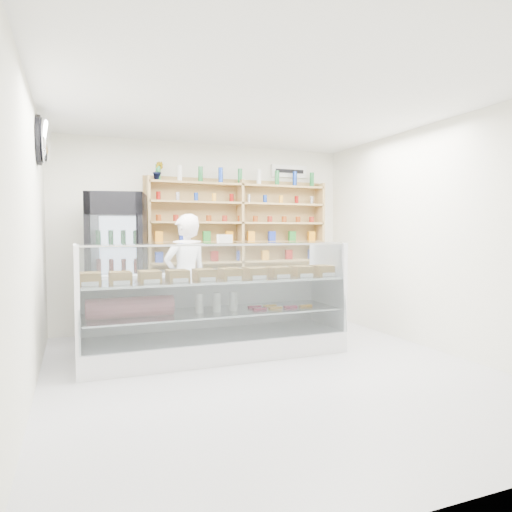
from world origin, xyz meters
name	(u,v)px	position (x,y,z in m)	size (l,w,h in m)	color
room	(271,238)	(0.00, 0.00, 1.40)	(5.00, 5.00, 5.00)	#B6B7BB
display_counter	(215,325)	(-0.37, 0.82, 0.36)	(3.07, 0.92, 1.33)	white
shop_worker	(186,279)	(-0.55, 1.51, 0.85)	(0.62, 0.40, 1.69)	white
drinks_cooler	(118,268)	(-1.35, 1.94, 0.99)	(0.85, 0.83, 1.96)	black
wall_shelving	(240,223)	(0.50, 2.34, 1.59)	(2.84, 0.28, 1.33)	tan
potted_plant	(158,171)	(-0.75, 2.34, 2.33)	(0.15, 0.12, 0.27)	#1E6626
security_mirror	(44,141)	(-2.17, 1.20, 2.45)	(0.15, 0.50, 0.50)	silver
wall_sign	(289,171)	(1.40, 2.47, 2.45)	(0.62, 0.03, 0.20)	white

